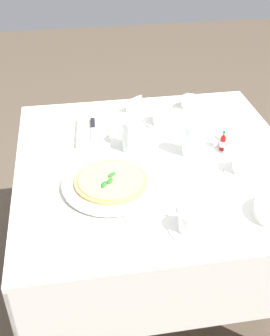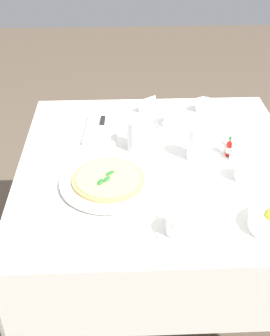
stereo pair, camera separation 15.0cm
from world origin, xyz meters
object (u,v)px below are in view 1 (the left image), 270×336
object	(u,v)px
pizza	(111,181)
hot_sauce_bottle	(223,142)
pepper_shaker	(218,141)
coffee_cup_right_edge	(190,103)
napkin_folded	(93,132)
coffee_cup_left_edge	(243,165)
salt_shaker	(227,148)
water_glass_center_back	(132,137)
coffee_cup_far_right	(190,222)
dinner_knife	(93,129)
water_glass_near_right	(192,141)
menu_card	(134,104)
coffee_cup_far_left	(162,118)
pizza_plate	(111,184)

from	to	relation	value
pizza	hot_sauce_bottle	distance (m)	0.47
pepper_shaker	hot_sauce_bottle	bearing A→B (deg)	19.65
pizza	coffee_cup_right_edge	xyz separation A→B (m)	(-0.51, 0.41, 0.00)
pizza	napkin_folded	xyz separation A→B (m)	(-0.36, -0.03, -0.01)
coffee_cup_left_edge	salt_shaker	distance (m)	0.12
coffee_cup_right_edge	water_glass_center_back	xyz separation A→B (m)	(0.29, -0.31, 0.03)
coffee_cup_far_right	water_glass_center_back	size ratio (longest dim) A/B	1.06
coffee_cup_far_right	napkin_folded	size ratio (longest dim) A/B	0.56
coffee_cup_right_edge	dinner_knife	world-z (taller)	coffee_cup_right_edge
pizza	water_glass_near_right	distance (m)	0.36
pepper_shaker	menu_card	size ratio (longest dim) A/B	0.73
coffee_cup_left_edge	water_glass_center_back	size ratio (longest dim) A/B	1.08
coffee_cup_far_right	dinner_knife	size ratio (longest dim) A/B	0.66
hot_sauce_bottle	menu_card	xyz separation A→B (m)	(-0.38, -0.28, -0.00)
menu_card	coffee_cup_right_edge	bearing A→B (deg)	140.60
coffee_cup_right_edge	menu_card	world-z (taller)	menu_card
coffee_cup_far_left	water_glass_near_right	distance (m)	0.25
coffee_cup_far_right	water_glass_near_right	distance (m)	0.42
pizza	dinner_knife	xyz separation A→B (m)	(-0.35, -0.03, -0.00)
coffee_cup_far_left	dinner_knife	xyz separation A→B (m)	(0.04, -0.29, -0.01)
coffee_cup_left_edge	coffee_cup_far_left	bearing A→B (deg)	-151.48
pizza	salt_shaker	size ratio (longest dim) A/B	4.41
coffee_cup_far_right	water_glass_near_right	xyz separation A→B (m)	(-0.40, 0.11, 0.02)
pizza_plate	coffee_cup_far_right	size ratio (longest dim) A/B	2.56
water_glass_near_right	hot_sauce_bottle	size ratio (longest dim) A/B	1.50
coffee_cup_right_edge	water_glass_center_back	world-z (taller)	water_glass_center_back
pizza	pizza_plate	bearing A→B (deg)	136.58
napkin_folded	pepper_shaker	distance (m)	0.50
coffee_cup_far_right	salt_shaker	world-z (taller)	coffee_cup_far_right
pizza	menu_card	world-z (taller)	menu_card
pizza	water_glass_center_back	bearing A→B (deg)	154.56
pizza	water_glass_near_right	bearing A→B (deg)	115.35
coffee_cup_far_right	dinner_knife	bearing A→B (deg)	-158.33
water_glass_center_back	napkin_folded	world-z (taller)	water_glass_center_back
coffee_cup_left_edge	menu_card	xyz separation A→B (m)	(-0.53, -0.30, 0.00)
dinner_knife	hot_sauce_bottle	xyz separation A→B (m)	(0.19, 0.48, 0.01)
water_glass_near_right	pizza_plate	bearing A→B (deg)	-64.66
coffee_cup_far_left	menu_card	distance (m)	0.17
salt_shaker	menu_card	world-z (taller)	menu_card
pizza	pepper_shaker	distance (m)	0.47
coffee_cup_far_left	hot_sauce_bottle	size ratio (longest dim) A/B	1.57
napkin_folded	menu_card	size ratio (longest dim) A/B	3.00
hot_sauce_bottle	coffee_cup_far_left	bearing A→B (deg)	-141.72
napkin_folded	menu_card	bearing A→B (deg)	137.56
pizza_plate	dinner_knife	world-z (taller)	dinner_knife
pizza_plate	napkin_folded	world-z (taller)	napkin_folded
water_glass_near_right	coffee_cup_left_edge	bearing A→B (deg)	46.09
pizza	salt_shaker	world-z (taller)	salt_shaker
water_glass_center_back	coffee_cup_far_left	bearing A→B (deg)	137.94
pizza	hot_sauce_bottle	bearing A→B (deg)	109.71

